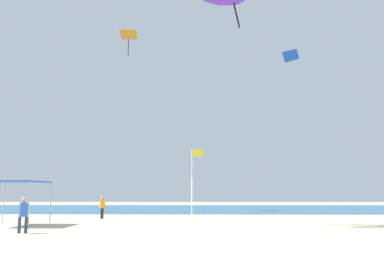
{
  "coord_description": "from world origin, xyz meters",
  "views": [
    {
      "loc": [
        1.58,
        -21.27,
        1.89
      ],
      "look_at": [
        0.95,
        10.8,
        6.43
      ],
      "focal_mm": 39.68,
      "sensor_mm": 36.0,
      "label": 1
    }
  ],
  "objects": [
    {
      "name": "ground",
      "position": [
        0.0,
        0.0,
        -0.05
      ],
      "size": [
        110.0,
        110.0,
        0.1
      ],
      "primitive_type": "cube",
      "color": "beige"
    },
    {
      "name": "canopy_tent",
      "position": [
        -8.85,
        2.72,
        2.35
      ],
      "size": [
        2.94,
        3.29,
        2.47
      ],
      "color": "#B2B2B7",
      "rests_on": "ground"
    },
    {
      "name": "banner_flag",
      "position": [
        1.2,
        0.92,
        2.42
      ],
      "size": [
        0.61,
        0.06,
        4.07
      ],
      "color": "silver",
      "rests_on": "ground"
    },
    {
      "name": "kite_parafoil_blue",
      "position": [
        12.14,
        26.47,
        17.53
      ],
      "size": [
        2.71,
        3.39,
        2.49
      ],
      "rotation": [
        0.0,
        0.0,
        4.09
      ],
      "color": "blue"
    },
    {
      "name": "ocean_strip",
      "position": [
        0.0,
        26.19,
        0.01
      ],
      "size": [
        110.0,
        23.53,
        0.03
      ],
      "primitive_type": "cube",
      "color": "#28608C",
      "rests_on": "ground"
    },
    {
      "name": "kite_diamond_orange",
      "position": [
        -6.27,
        23.12,
        18.82
      ],
      "size": [
        1.78,
        1.73,
        2.65
      ],
      "rotation": [
        0.0,
        0.0,
        0.0
      ],
      "color": "orange"
    },
    {
      "name": "person_near_tent",
      "position": [
        -5.33,
        8.81,
        0.93
      ],
      "size": [
        0.38,
        0.39,
        1.59
      ],
      "rotation": [
        0.0,
        0.0,
        2.06
      ],
      "color": "black",
      "rests_on": "ground"
    },
    {
      "name": "person_leftmost",
      "position": [
        -6.56,
        -1.64,
        0.95
      ],
      "size": [
        0.43,
        0.39,
        1.62
      ],
      "rotation": [
        0.0,
        0.0,
        3.37
      ],
      "color": "#33384C",
      "rests_on": "ground"
    }
  ]
}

